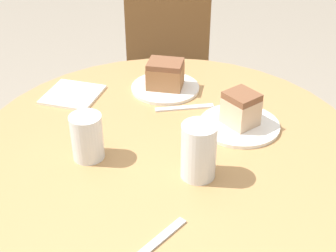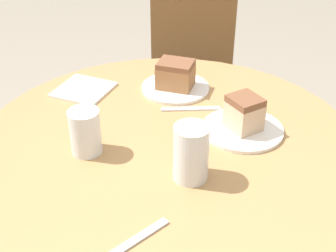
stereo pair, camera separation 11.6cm
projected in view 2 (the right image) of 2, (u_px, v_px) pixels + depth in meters
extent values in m
cylinder|color=tan|center=(168.00, 241.00, 1.44)|extent=(0.11, 0.11, 0.70)
cylinder|color=tan|center=(168.00, 143.00, 1.24)|extent=(1.02, 1.02, 0.03)
cylinder|color=brown|center=(131.00, 157.00, 2.09)|extent=(0.04, 0.04, 0.41)
cylinder|color=brown|center=(210.00, 170.00, 2.01)|extent=(0.04, 0.04, 0.41)
cylinder|color=brown|center=(155.00, 116.00, 2.38)|extent=(0.04, 0.04, 0.41)
cylinder|color=brown|center=(225.00, 127.00, 2.30)|extent=(0.04, 0.04, 0.41)
cube|color=#2D3342|center=(181.00, 101.00, 2.08)|extent=(0.44, 0.44, 0.03)
cube|color=brown|center=(192.00, 26.00, 2.08)|extent=(0.38, 0.06, 0.54)
cylinder|color=white|center=(175.00, 88.00, 1.46)|extent=(0.21, 0.21, 0.01)
cylinder|color=white|center=(242.00, 129.00, 1.26)|extent=(0.22, 0.22, 0.01)
cube|color=#9E6B42|center=(176.00, 77.00, 1.44)|extent=(0.12, 0.10, 0.07)
cube|color=brown|center=(176.00, 64.00, 1.42)|extent=(0.11, 0.10, 0.02)
cube|color=beige|center=(244.00, 116.00, 1.24)|extent=(0.11, 0.11, 0.07)
cube|color=brown|center=(245.00, 101.00, 1.21)|extent=(0.11, 0.11, 0.02)
cylinder|color=beige|center=(191.00, 161.00, 1.07)|extent=(0.07, 0.07, 0.09)
cylinder|color=white|center=(191.00, 153.00, 1.06)|extent=(0.08, 0.08, 0.14)
cylinder|color=silver|center=(86.00, 137.00, 1.16)|extent=(0.07, 0.07, 0.09)
cylinder|color=white|center=(85.00, 132.00, 1.15)|extent=(0.08, 0.08, 0.12)
cube|color=white|center=(84.00, 90.00, 1.45)|extent=(0.19, 0.19, 0.01)
cube|color=silver|center=(191.00, 109.00, 1.36)|extent=(0.17, 0.05, 0.00)
cube|color=silver|center=(138.00, 239.00, 0.93)|extent=(0.11, 0.14, 0.00)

